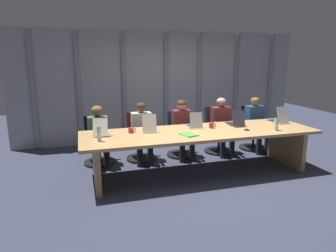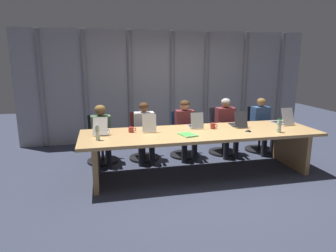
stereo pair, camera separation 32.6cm
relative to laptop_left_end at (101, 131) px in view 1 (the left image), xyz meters
The scene contains 24 objects.
ground_plane 1.85m from the laptop_left_end, ahead, with size 13.91×13.91×0.00m, color #383D51.
conference_table 1.68m from the laptop_left_end, ahead, with size 4.02×1.17×0.76m.
curtain_backdrop 2.73m from the laptop_left_end, 52.23° to the left, with size 6.95×0.17×2.61m.
laptop_left_end is the anchor object (origin of this frame).
laptop_left_mid 0.79m from the laptop_left_end, ahead, with size 0.27×0.44×0.31m.
laptop_center 1.64m from the laptop_left_end, ahead, with size 0.25×0.38×0.29m.
laptop_right_mid 2.43m from the laptop_left_end, ahead, with size 0.27×0.46×0.30m.
laptop_right_end 3.34m from the laptop_left_end, ahead, with size 0.27×0.47×0.32m.
office_chair_left_end 0.91m from the laptop_left_end, 91.18° to the left, with size 0.60×0.61×0.90m.
office_chair_left_mid 1.21m from the laptop_left_end, 44.11° to the left, with size 0.60×0.60×0.92m.
office_chair_center 1.88m from the laptop_left_end, 25.21° to the left, with size 0.60×0.60×0.90m.
office_chair_right_mid 2.64m from the laptop_left_end, 17.39° to the left, with size 0.60×0.61×0.96m.
office_chair_right_end 3.46m from the laptop_left_end, 13.06° to the left, with size 0.60×0.61×0.93m.
person_left_end 0.64m from the laptop_left_end, 91.11° to the left, with size 0.38×0.55×1.12m.
person_left_mid 1.03m from the laptop_left_end, 37.46° to the left, with size 0.40×0.56×1.14m.
person_center 1.75m from the laptop_left_end, 20.78° to the left, with size 0.37×0.55×1.16m.
person_right_mid 2.58m from the laptop_left_end, 13.94° to the left, with size 0.41×0.56×1.17m.
person_right_end 3.37m from the laptop_left_end, 10.55° to the left, with size 0.38×0.55×1.15m.
water_bottle_primary 2.96m from the laptop_left_end, 11.73° to the right, with size 0.07×0.07×0.23m.
water_bottle_secondary 0.45m from the laptop_left_end, 97.60° to the right, with size 0.07×0.07×0.25m.
coffee_mug_near 0.49m from the laptop_left_end, ahead, with size 0.13×0.08×0.09m.
coffee_mug_far 1.92m from the laptop_left_end, ahead, with size 0.13×0.09×0.10m.
conference_mic_left_side 2.47m from the laptop_left_end, 10.48° to the right, with size 0.11×0.11×0.04m, color black.
spiral_notepad 1.43m from the laptop_left_end, 19.02° to the right, with size 0.29×0.35×0.03m.
Camera 1 is at (-1.93, -4.56, 1.97)m, focal length 31.72 mm.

